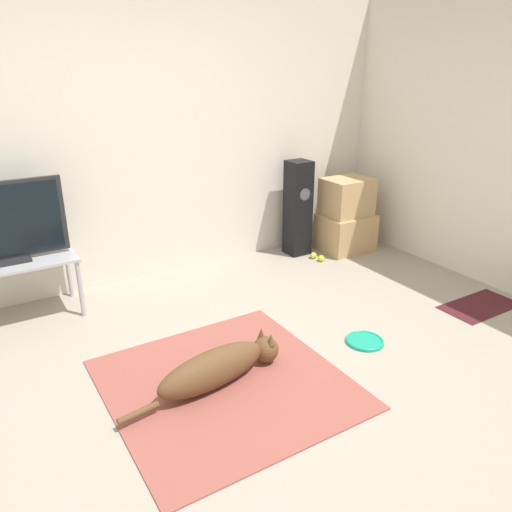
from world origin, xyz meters
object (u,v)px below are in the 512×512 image
object	(u,v)px
dog	(219,367)
tennis_ball_by_boxes	(321,258)
cardboard_box_upper	(347,197)
frisbee	(365,341)
floor_speaker	(298,208)
cardboard_box_lower	(345,232)
tv	(0,224)
tv_stand	(9,269)
tennis_ball_near_speaker	(313,255)

from	to	relation	value
dog	tennis_ball_by_boxes	bearing A→B (deg)	35.02
dog	cardboard_box_upper	distance (m)	2.77
frisbee	floor_speaker	world-z (taller)	floor_speaker
cardboard_box_lower	cardboard_box_upper	bearing A→B (deg)	79.09
cardboard_box_lower	floor_speaker	xyz separation A→B (m)	(-0.51, 0.19, 0.30)
cardboard_box_lower	tv	size ratio (longest dim) A/B	0.58
tv_stand	tv	distance (m)	0.37
floor_speaker	cardboard_box_upper	bearing A→B (deg)	-19.03
frisbee	tv_stand	bearing A→B (deg)	140.92
floor_speaker	tv_stand	world-z (taller)	floor_speaker
tennis_ball_by_boxes	tv_stand	bearing A→B (deg)	173.95
tv	tennis_ball_by_boxes	world-z (taller)	tv
cardboard_box_upper	tennis_ball_by_boxes	world-z (taller)	cardboard_box_upper
floor_speaker	tv	bearing A→B (deg)	-179.35
tv	cardboard_box_lower	bearing A→B (deg)	-2.84
tv_stand	cardboard_box_upper	bearing A→B (deg)	-2.47
tv	tennis_ball_by_boxes	bearing A→B (deg)	-6.11
cardboard_box_lower	floor_speaker	distance (m)	0.62
tennis_ball_near_speaker	tv_stand	bearing A→B (deg)	176.05
cardboard_box_lower	tennis_ball_by_boxes	distance (m)	0.49
tennis_ball_by_boxes	tennis_ball_near_speaker	bearing A→B (deg)	99.78
dog	frisbee	xyz separation A→B (m)	(1.15, -0.11, -0.12)
cardboard_box_upper	tv	distance (m)	3.29
tennis_ball_near_speaker	frisbee	bearing A→B (deg)	-114.74
cardboard_box_lower	tv_stand	xyz separation A→B (m)	(-3.28, 0.16, 0.24)
tv	tennis_ball_near_speaker	size ratio (longest dim) A/B	14.12
floor_speaker	tennis_ball_near_speaker	xyz separation A→B (m)	(0.05, -0.23, -0.46)
frisbee	tv_stand	distance (m)	2.76
frisbee	cardboard_box_lower	size ratio (longest dim) A/B	0.51
floor_speaker	tv_stand	distance (m)	2.77
tennis_ball_by_boxes	cardboard_box_lower	bearing A→B (deg)	18.02
floor_speaker	tennis_ball_near_speaker	distance (m)	0.52
cardboard_box_lower	tennis_ball_near_speaker	size ratio (longest dim) A/B	8.24
dog	tennis_ball_near_speaker	distance (m)	2.33
frisbee	tv_stand	world-z (taller)	tv_stand
frisbee	dog	bearing A→B (deg)	174.49
cardboard_box_upper	tennis_ball_near_speaker	size ratio (longest dim) A/B	7.33
cardboard_box_upper	tennis_ball_near_speaker	bearing A→B (deg)	-173.35
dog	cardboard_box_lower	xyz separation A→B (m)	(2.31, 1.45, 0.06)
tv	tennis_ball_by_boxes	distance (m)	2.96
dog	tv_stand	size ratio (longest dim) A/B	1.19
dog	tennis_ball_near_speaker	size ratio (longest dim) A/B	17.64
tv_stand	tennis_ball_near_speaker	xyz separation A→B (m)	(2.82, -0.19, -0.40)
floor_speaker	cardboard_box_lower	bearing A→B (deg)	-20.98
floor_speaker	tennis_ball_by_boxes	size ratio (longest dim) A/B	15.05
tv_stand	tennis_ball_near_speaker	size ratio (longest dim) A/B	14.87
floor_speaker	tv_stand	bearing A→B (deg)	-179.29
cardboard_box_lower	cardboard_box_upper	world-z (taller)	cardboard_box_upper
frisbee	tv	xyz separation A→B (m)	(-2.12, 1.72, 0.79)
frisbee	tennis_ball_near_speaker	distance (m)	1.68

